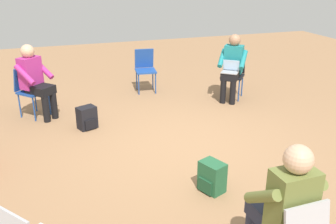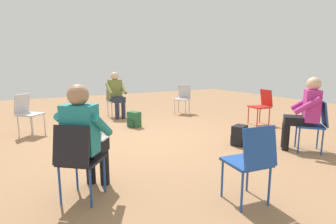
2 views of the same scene
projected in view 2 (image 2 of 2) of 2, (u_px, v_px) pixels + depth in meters
ground_plane at (151, 139)px, 5.11m from camera, size 16.02×16.02×0.00m
chair_northwest at (78, 157)px, 2.70m from camera, size 0.58×0.58×0.85m
chair_southwest at (315, 122)px, 4.32m from camera, size 0.59×0.58×0.85m
chair_east at (115, 99)px, 7.31m from camera, size 0.45×0.41×0.85m
chair_southeast at (183, 97)px, 7.77m from camera, size 0.58×0.58×0.85m
chair_northeast at (27, 111)px, 5.35m from camera, size 0.58×0.59×0.85m
chair_south at (262, 104)px, 6.30m from camera, size 0.46×0.50×0.85m
chair_west at (251, 159)px, 2.65m from camera, size 0.48×0.44×0.85m
person_with_laptop at (85, 134)px, 2.83m from camera, size 0.64×0.63×1.24m
person_in_olive at (116, 92)px, 7.13m from camera, size 0.53×0.50×1.24m
person_in_magenta at (305, 110)px, 4.33m from camera, size 0.63×0.63×1.24m
backpack_near_laptop_user at (239, 137)px, 4.72m from camera, size 0.31×0.33×0.36m
backpack_by_empty_chair at (134, 120)px, 6.10m from camera, size 0.34×0.31×0.36m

